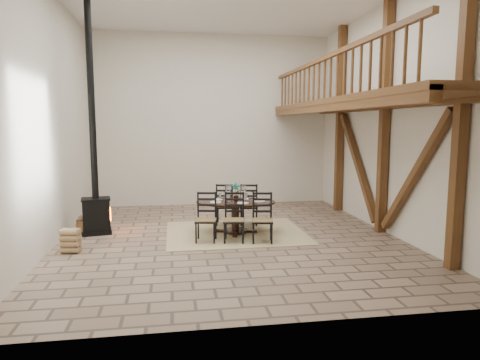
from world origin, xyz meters
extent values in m
plane|color=gray|center=(0.00, 0.00, 0.00)|extent=(8.00, 8.00, 0.00)
cube|color=silver|center=(0.00, 4.00, 2.50)|extent=(7.00, 0.02, 5.00)
cube|color=silver|center=(0.00, -4.00, 2.50)|extent=(7.00, 0.02, 5.00)
cube|color=silver|center=(-3.50, 0.00, 2.50)|extent=(0.02, 8.00, 5.00)
cube|color=silver|center=(3.50, 0.00, 2.50)|extent=(0.02, 8.00, 5.00)
cube|color=brown|center=(3.38, -2.50, 2.50)|extent=(0.18, 0.18, 5.00)
cube|color=brown|center=(3.38, 0.00, 2.50)|extent=(0.18, 0.18, 5.00)
cube|color=brown|center=(3.38, 2.50, 2.50)|extent=(0.18, 0.18, 5.00)
cube|color=brown|center=(3.38, -1.25, 1.40)|extent=(0.14, 2.16, 2.54)
cube|color=brown|center=(3.38, 1.25, 1.40)|extent=(0.14, 2.16, 2.54)
cube|color=brown|center=(3.38, 0.00, 2.80)|extent=(0.20, 7.80, 0.20)
cube|color=brown|center=(2.70, 0.00, 2.85)|extent=(1.60, 7.80, 0.12)
cube|color=brown|center=(2.00, 0.00, 2.75)|extent=(0.18, 7.80, 0.22)
cube|color=brown|center=(2.00, 0.00, 3.75)|extent=(0.09, 7.60, 0.09)
cube|color=brown|center=(2.00, 0.00, 3.33)|extent=(0.06, 7.60, 0.86)
cube|color=tan|center=(0.17, 0.39, 0.01)|extent=(3.00, 2.50, 0.02)
ellipsoid|color=black|center=(0.17, 0.39, 0.69)|extent=(1.90, 1.35, 0.04)
cylinder|color=black|center=(0.17, 0.39, 0.34)|extent=(0.17, 0.17, 0.63)
cylinder|color=black|center=(0.17, 0.39, 0.05)|extent=(0.53, 0.53, 0.06)
cube|color=olive|center=(-0.53, -0.25, 0.46)|extent=(0.49, 0.47, 0.04)
cube|color=black|center=(-0.53, -0.25, 0.22)|extent=(0.47, 0.47, 0.44)
cube|color=black|center=(-0.49, -0.07, 0.72)|extent=(0.36, 0.10, 0.57)
cube|color=olive|center=(0.03, -0.36, 0.46)|extent=(0.49, 0.47, 0.04)
cube|color=black|center=(0.03, -0.36, 0.22)|extent=(0.47, 0.47, 0.44)
cube|color=black|center=(0.07, -0.18, 0.72)|extent=(0.36, 0.10, 0.57)
cube|color=olive|center=(0.59, -0.46, 0.46)|extent=(0.49, 0.47, 0.04)
cube|color=black|center=(0.59, -0.46, 0.22)|extent=(0.47, 0.47, 0.44)
cube|color=black|center=(0.63, -0.29, 0.72)|extent=(0.36, 0.10, 0.57)
cube|color=olive|center=(0.04, 1.19, 0.46)|extent=(0.49, 0.47, 0.04)
cube|color=black|center=(0.04, 1.19, 0.22)|extent=(0.47, 0.47, 0.44)
cube|color=black|center=(0.00, 1.01, 0.72)|extent=(0.36, 0.10, 0.57)
cube|color=olive|center=(0.60, 1.09, 0.46)|extent=(0.49, 0.47, 0.04)
cube|color=black|center=(0.60, 1.09, 0.22)|extent=(0.47, 0.47, 0.44)
cube|color=black|center=(0.56, 0.91, 0.72)|extent=(0.36, 0.10, 0.57)
cube|color=white|center=(0.17, 0.39, 0.72)|extent=(1.43, 0.90, 0.01)
cube|color=white|center=(0.17, 0.39, 0.80)|extent=(0.89, 0.44, 0.18)
cylinder|color=white|center=(0.01, 0.42, 0.88)|extent=(0.12, 0.12, 0.34)
cylinder|color=white|center=(0.34, 0.36, 0.88)|extent=(0.12, 0.12, 0.34)
cylinder|color=white|center=(0.01, 0.42, 0.79)|extent=(0.06, 0.06, 0.16)
cylinder|color=white|center=(0.34, 0.36, 0.79)|extent=(0.06, 0.06, 0.16)
imported|color=#4C723F|center=(0.18, 0.44, 0.91)|extent=(0.23, 0.18, 0.40)
cube|color=black|center=(-2.84, 0.82, 0.05)|extent=(0.68, 0.57, 0.09)
cube|color=black|center=(-2.84, 0.82, 0.42)|extent=(0.63, 0.51, 0.66)
cube|color=#FF590C|center=(-2.56, 0.87, 0.42)|extent=(0.06, 0.26, 0.26)
cube|color=black|center=(-2.84, 0.82, 0.77)|extent=(0.67, 0.56, 0.04)
cylinder|color=black|center=(-2.84, 0.82, 2.89)|extent=(0.14, 0.14, 4.21)
cylinder|color=brown|center=(-3.03, 0.84, 0.16)|extent=(0.49, 0.49, 0.32)
cube|color=tan|center=(-3.03, 0.84, 0.36)|extent=(0.26, 0.26, 0.09)
cube|color=tan|center=(-3.08, -0.58, 0.23)|extent=(0.37, 0.28, 0.45)
camera|label=1|loc=(-1.17, -8.72, 2.37)|focal=32.00mm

